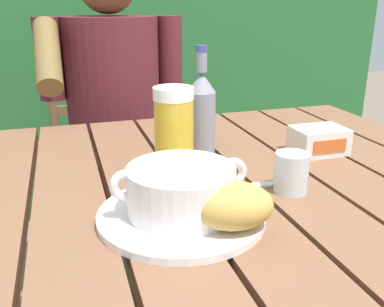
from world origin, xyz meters
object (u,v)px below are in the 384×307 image
Objects in this scene: beer_bottle at (201,112)px; butter_tub at (319,140)px; chair_near_diner at (113,153)px; serving_plate at (181,215)px; person_eating at (115,106)px; water_glass_small at (291,173)px; bread_roll at (232,205)px; table_knife at (235,187)px; soup_bowl at (181,189)px; beer_glass at (174,130)px.

beer_bottle reaches higher than butter_tub.
chair_near_diner is at bearing 98.50° from beer_bottle.
serving_plate is 1.11× the size of beer_bottle.
person_eating is at bearing -90.83° from chair_near_diner.
bread_roll is at bearing -145.76° from water_glass_small.
bread_roll reaches higher than butter_tub.
table_knife is at bearing -81.24° from person_eating.
bread_roll is (0.05, -0.92, 0.05)m from person_eating.
soup_bowl is at bearing -147.73° from table_knife.
person_eating is at bearing 101.64° from beer_bottle.
serving_plate is 3.63× the size of water_glass_small.
beer_glass is at bearing -178.04° from butter_tub.
water_glass_small is (0.21, -1.02, 0.29)m from chair_near_diner.
table_knife is at bearing 32.27° from soup_bowl.
beer_bottle is at bearing -81.50° from chair_near_diner.
serving_plate is 0.22m from water_glass_small.
butter_tub is (0.26, -0.07, -0.07)m from beer_bottle.
person_eating is (-0.00, -0.20, 0.24)m from chair_near_diner.
soup_bowl is at bearing -151.26° from butter_tub.
person_eating is 0.67m from beer_glass.
chair_near_diner is 1.16m from bread_roll.
chair_near_diner is at bearing 113.85° from butter_tub.
chair_near_diner reaches higher than serving_plate.
serving_plate is 1.55× the size of beer_glass.
beer_glass is at bearing 78.15° from soup_bowl.
butter_tub is 0.68× the size of table_knife.
serving_plate is (-0.01, -1.06, 0.26)m from chair_near_diner.
chair_near_diner reaches higher than butter_tub.
water_glass_small is (0.16, 0.11, -0.01)m from bread_roll.
beer_glass reaches higher than serving_plate.
chair_near_diner reaches higher than water_glass_small.
butter_tub is (0.38, 0.21, 0.02)m from serving_plate.
person_eating reaches higher than chair_near_diner.
beer_bottle is 0.28m from butter_tub.
water_glass_small is at bearing -68.74° from beer_bottle.
beer_glass is 0.71× the size of beer_bottle.
table_knife is (-0.09, 0.04, -0.03)m from water_glass_small.
bread_roll is 0.27m from beer_glass.
person_eating is 0.60m from beer_bottle.
serving_plate reaches higher than table_knife.
bread_roll is at bearing -114.58° from table_knife.
bread_roll is (0.06, -0.07, -0.00)m from soup_bowl.
beer_bottle is (0.12, 0.28, 0.09)m from serving_plate.
water_glass_small is at bearing -134.45° from butter_tub.
butter_tub is at bearing -59.74° from person_eating.
table_knife is at bearing 157.30° from water_glass_small.
soup_bowl is 0.44m from butter_tub.
soup_bowl is at bearing -90.33° from person_eating.
beer_bottle is at bearing 65.84° from soup_bowl.
serving_plate is 1.21× the size of soup_bowl.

